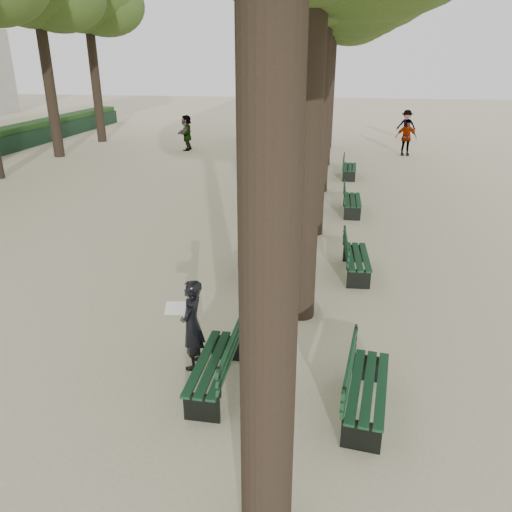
# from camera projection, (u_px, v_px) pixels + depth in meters

# --- Properties ---
(ground) EXTENTS (120.00, 120.00, 0.00)m
(ground) POSITION_uv_depth(u_px,v_px,m) (185.00, 403.00, 7.39)
(ground) COLOR beige
(ground) RESTS_ON ground
(bench_left_0) EXTENTS (0.59, 1.81, 0.92)m
(bench_left_0) POSITION_uv_depth(u_px,v_px,m) (215.00, 372.00, 7.64)
(bench_left_0) COLOR black
(bench_left_0) RESTS_ON ground
(bench_left_1) EXTENTS (0.76, 1.85, 0.92)m
(bench_left_1) POSITION_uv_depth(u_px,v_px,m) (260.00, 260.00, 11.85)
(bench_left_1) COLOR black
(bench_left_1) RESTS_ON ground
(bench_left_2) EXTENTS (0.58, 1.80, 0.92)m
(bench_left_2) POSITION_uv_depth(u_px,v_px,m) (285.00, 198.00, 17.14)
(bench_left_2) COLOR black
(bench_left_2) RESTS_ON ground
(bench_left_3) EXTENTS (0.78, 1.86, 0.92)m
(bench_left_3) POSITION_uv_depth(u_px,v_px,m) (296.00, 168.00, 21.59)
(bench_left_3) COLOR black
(bench_left_3) RESTS_ON ground
(bench_right_0) EXTENTS (0.78, 1.86, 0.92)m
(bench_right_0) POSITION_uv_depth(u_px,v_px,m) (366.00, 396.00, 7.11)
(bench_right_0) COLOR black
(bench_right_0) RESTS_ON ground
(bench_right_1) EXTENTS (0.65, 1.82, 0.92)m
(bench_right_1) POSITION_uv_depth(u_px,v_px,m) (356.00, 264.00, 11.66)
(bench_right_1) COLOR black
(bench_right_1) RESTS_ON ground
(bench_right_2) EXTENTS (0.58, 1.80, 0.92)m
(bench_right_2) POSITION_uv_depth(u_px,v_px,m) (352.00, 205.00, 16.27)
(bench_right_2) COLOR black
(bench_right_2) RESTS_ON ground
(bench_right_3) EXTENTS (0.63, 1.82, 0.92)m
(bench_right_3) POSITION_uv_depth(u_px,v_px,m) (349.00, 171.00, 21.08)
(bench_right_3) COLOR black
(bench_right_3) RESTS_ON ground
(man_with_map) EXTENTS (0.60, 0.63, 1.55)m
(man_with_map) POSITION_uv_depth(u_px,v_px,m) (192.00, 325.00, 8.00)
(man_with_map) COLOR black
(man_with_map) RESTS_ON ground
(pedestrian_e) EXTENTS (0.41, 1.75, 1.88)m
(pedestrian_e) POSITION_uv_depth(u_px,v_px,m) (187.00, 133.00, 27.08)
(pedestrian_e) COLOR #262628
(pedestrian_e) RESTS_ON ground
(pedestrian_a) EXTENTS (0.52, 0.90, 1.74)m
(pedestrian_a) POSITION_uv_depth(u_px,v_px,m) (242.00, 125.00, 30.52)
(pedestrian_a) COLOR #262628
(pedestrian_a) RESTS_ON ground
(pedestrian_c) EXTENTS (1.11, 0.47, 1.83)m
(pedestrian_c) POSITION_uv_depth(u_px,v_px,m) (406.00, 137.00, 25.61)
(pedestrian_c) COLOR #262628
(pedestrian_c) RESTS_ON ground
(pedestrian_b) EXTENTS (1.22, 0.76, 1.81)m
(pedestrian_b) POSITION_uv_depth(u_px,v_px,m) (406.00, 125.00, 30.21)
(pedestrian_b) COLOR #262628
(pedestrian_b) RESTS_ON ground
(pedestrian_d) EXTENTS (1.00, 0.61, 1.92)m
(pedestrian_d) POSITION_uv_depth(u_px,v_px,m) (296.00, 119.00, 32.82)
(pedestrian_d) COLOR #262628
(pedestrian_d) RESTS_ON ground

